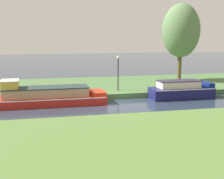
{
  "coord_description": "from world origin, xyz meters",
  "views": [
    {
      "loc": [
        -5.93,
        -21.42,
        4.91
      ],
      "look_at": [
        -0.66,
        1.2,
        0.9
      ],
      "focal_mm": 51.8,
      "sensor_mm": 36.0,
      "label": 1
    }
  ],
  "objects": [
    {
      "name": "red_barge",
      "position": [
        -5.91,
        1.2,
        0.56
      ],
      "size": [
        9.79,
        2.28,
        1.83
      ],
      "color": "red",
      "rests_on": "ground_plane"
    },
    {
      "name": "ground_plane",
      "position": [
        0.0,
        0.0,
        0.0
      ],
      "size": [
        120.0,
        120.0,
        0.0
      ],
      "primitive_type": "plane",
      "color": "#293546"
    },
    {
      "name": "riverbank_far",
      "position": [
        0.0,
        7.0,
        0.2
      ],
      "size": [
        72.0,
        10.0,
        0.4
      ],
      "primitive_type": "cube",
      "color": "#4A6D3C",
      "rests_on": "ground_plane"
    },
    {
      "name": "lamp_post",
      "position": [
        0.35,
        3.43,
        2.17
      ],
      "size": [
        0.24,
        0.24,
        2.8
      ],
      "color": "#333338",
      "rests_on": "riverbank_far"
    },
    {
      "name": "mooring_post_near",
      "position": [
        -2.58,
        2.44,
        0.77
      ],
      "size": [
        0.16,
        0.16,
        0.74
      ],
      "primitive_type": "cylinder",
      "color": "#532F1F",
      "rests_on": "riverbank_far"
    },
    {
      "name": "navy_narrowboat",
      "position": [
        4.82,
        1.2,
        0.62
      ],
      "size": [
        4.88,
        1.77,
        1.41
      ],
      "color": "#181B4F",
      "rests_on": "ground_plane"
    },
    {
      "name": "willow_tree_left",
      "position": [
        7.7,
        7.81,
        5.21
      ],
      "size": [
        3.65,
        3.58,
        7.42
      ],
      "color": "brown",
      "rests_on": "riverbank_far"
    },
    {
      "name": "riverbank_near",
      "position": [
        0.0,
        -9.0,
        0.2
      ],
      "size": [
        72.0,
        10.0,
        0.4
      ],
      "primitive_type": "cube",
      "color": "#537436",
      "rests_on": "ground_plane"
    }
  ]
}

